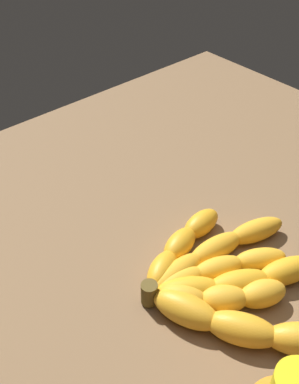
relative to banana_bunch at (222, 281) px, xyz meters
The scene contains 2 objects.
ground_plane 14.23cm from the banana_bunch, 84.95° to the left, with size 99.84×74.28×3.70cm, color brown.
banana_bunch is the anchor object (origin of this frame).
Camera 1 is at (-31.17, -34.75, 45.40)cm, focal length 42.96 mm.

